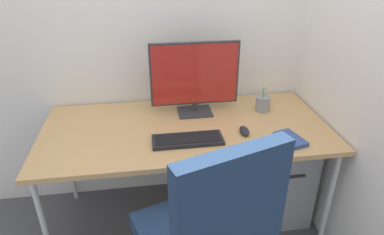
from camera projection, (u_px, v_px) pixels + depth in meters
The scene contains 11 objects.
ground_plane at pixel (187, 219), 2.37m from camera, with size 8.00×8.00×0.00m, color #4C4C51.
wall_back at pixel (176, 1), 2.10m from camera, with size 2.91×0.04×2.80m, color white.
wall_side_right at pixel (365, 15), 1.68m from camera, with size 0.04×2.01×2.80m, color white.
desk at pixel (186, 132), 2.04m from camera, with size 1.70×0.80×0.74m.
office_chair at pixel (208, 235), 1.46m from camera, with size 0.64×0.66×1.12m.
filing_cabinet at pixel (272, 172), 2.31m from camera, with size 0.43×0.46×0.65m.
monitor at pixel (195, 77), 2.08m from camera, with size 0.55×0.17×0.46m.
keyboard at pixel (188, 140), 1.86m from camera, with size 0.39×0.14×0.02m.
mouse at pixel (244, 131), 1.94m from camera, with size 0.05×0.11×0.03m, color black.
pen_holder at pixel (263, 103), 2.20m from camera, with size 0.09×0.09×0.17m.
notebook at pixel (291, 139), 1.87m from camera, with size 0.10×0.18×0.02m, color #334C8C.
Camera 1 is at (-0.22, -1.76, 1.72)m, focal length 31.67 mm.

